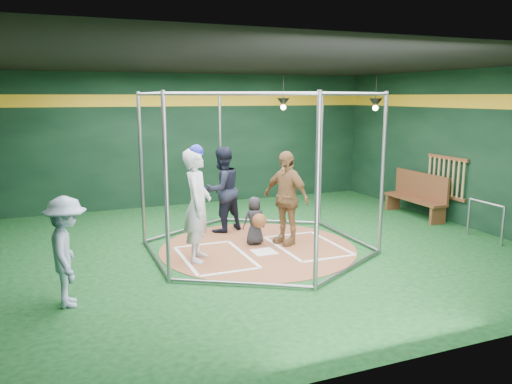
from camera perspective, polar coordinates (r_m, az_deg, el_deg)
name	(u,v)px	position (r m, az deg, el deg)	size (l,w,h in m)	color
room_shell	(258,159)	(9.40, 0.21, 3.82)	(10.10, 9.10, 3.53)	#0C3713
clay_disc	(258,248)	(9.76, 0.22, -6.42)	(3.80, 3.80, 0.01)	brown
home_plate	(264,252)	(9.49, 0.91, -6.85)	(0.43, 0.43, 0.01)	white
batter_box_left	(215,257)	(9.23, -4.70, -7.42)	(1.17, 1.77, 0.01)	white
batter_box_right	(307,246)	(9.93, 5.88, -6.11)	(1.17, 1.77, 0.01)	white
batting_cage	(258,172)	(9.42, 0.23, 2.28)	(4.05, 4.67, 3.00)	gray
bat_rack	(446,177)	(12.50, 20.88, 1.62)	(0.07, 1.25, 0.98)	brown
pendant_lamp_near	(283,103)	(13.50, 3.14, 10.16)	(0.34, 0.34, 0.90)	black
pendant_lamp_far	(376,103)	(13.02, 13.51, 9.85)	(0.34, 0.34, 0.90)	black
batter_figure	(197,204)	(8.87, -6.72, -1.37)	(0.73, 0.86, 2.08)	silver
visitor_leopard	(286,198)	(9.86, 3.42, -0.65)	(1.09, 0.45, 1.86)	#AF804B
catcher_figure	(255,221)	(9.84, -0.10, -3.28)	(0.47, 0.54, 0.96)	black
umpire	(222,189)	(10.77, -3.90, 0.29)	(0.90, 0.70, 1.84)	black
bystander_blue	(67,252)	(7.46, -20.78, -6.41)	(1.01, 0.58, 1.57)	#8EA3BC
dugout_bench	(417,194)	(12.83, 17.97, -0.23)	(0.43, 1.85, 1.08)	brown
steel_railing	(486,215)	(11.23, 24.77, -2.36)	(0.05, 0.93, 0.80)	gray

